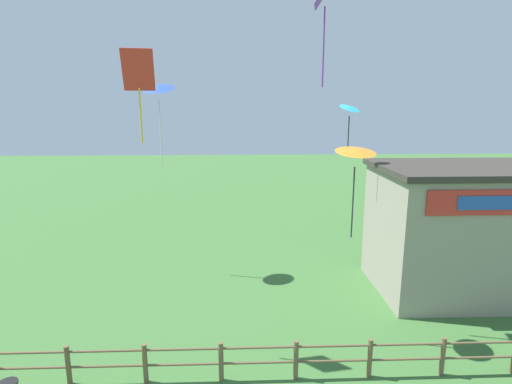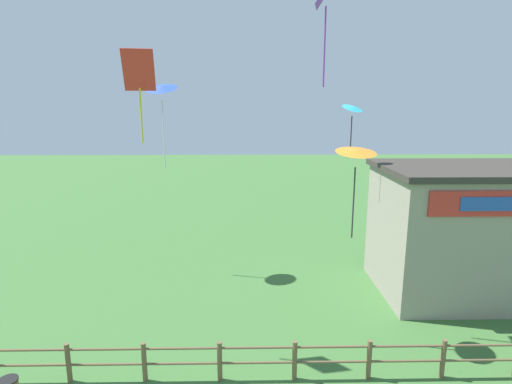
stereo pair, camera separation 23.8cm
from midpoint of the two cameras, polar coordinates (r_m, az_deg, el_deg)
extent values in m
cylinder|color=brown|center=(13.27, -24.73, -21.31)|extent=(0.14, 0.14, 1.19)
cylinder|color=brown|center=(12.63, -15.10, -22.42)|extent=(0.14, 0.14, 1.19)
cylinder|color=brown|center=(12.32, -4.60, -22.97)|extent=(0.14, 0.14, 1.19)
cylinder|color=brown|center=(12.38, 6.14, -22.82)|extent=(0.14, 0.14, 1.19)
cylinder|color=brown|center=(12.79, 16.41, -21.99)|extent=(0.14, 0.14, 1.19)
cylinder|color=brown|center=(13.54, 25.65, -20.69)|extent=(0.14, 0.14, 1.19)
cylinder|color=brown|center=(12.07, 0.79, -21.36)|extent=(19.18, 0.07, 0.07)
cylinder|color=brown|center=(12.34, 0.78, -23.21)|extent=(19.18, 0.07, 0.07)
cube|color=gray|center=(19.13, 30.35, -5.11)|extent=(8.55, 4.69, 5.10)
cube|color=#38332D|center=(18.59, 31.23, 2.80)|extent=(8.85, 4.99, 0.24)
cylinder|color=black|center=(12.70, -31.47, -21.97)|extent=(0.49, 0.49, 0.04)
cube|color=red|center=(12.41, -15.88, 16.39)|extent=(0.96, 0.67, 1.13)
cylinder|color=yellow|center=(12.37, -15.53, 10.45)|extent=(0.05, 0.05, 1.58)
cone|color=#2DB2C6|center=(17.20, 14.00, 11.63)|extent=(1.17, 1.15, 0.38)
cylinder|color=#2D2D33|center=(17.24, 13.81, 7.96)|extent=(0.05, 0.05, 1.52)
cone|color=blue|center=(18.42, -12.99, 14.33)|extent=(1.59, 1.56, 0.56)
cylinder|color=silver|center=(18.45, -12.69, 7.98)|extent=(0.05, 0.05, 2.98)
cone|color=orange|center=(12.68, 14.64, 5.71)|extent=(1.43, 1.42, 0.32)
cylinder|color=#333338|center=(12.96, 14.26, -1.55)|extent=(0.05, 0.05, 2.29)
cylinder|color=purple|center=(13.61, 10.29, 19.67)|extent=(0.05, 0.05, 2.43)
camera|label=1|loc=(0.12, -89.45, 0.12)|focal=28.00mm
camera|label=2|loc=(0.12, 90.55, -0.12)|focal=28.00mm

